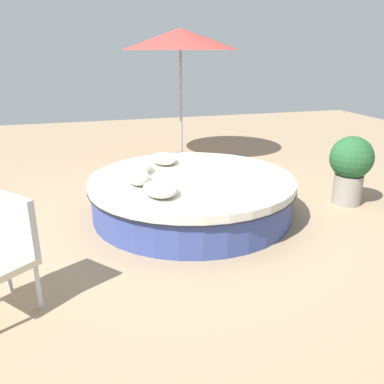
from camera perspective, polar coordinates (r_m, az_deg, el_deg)
The scene contains 9 objects.
ground_plane at distance 5.44m, azimuth 0.00°, elevation -3.10°, with size 16.00×16.00×0.00m, color #9E8466.
round_bed at distance 5.34m, azimuth 0.00°, elevation -0.45°, with size 2.69×2.69×0.52m.
throw_pillow_0 at distance 5.89m, azimuth -4.01°, elevation 4.72°, with size 0.52×0.35×0.15m, color beige.
throw_pillow_1 at distance 5.51m, azimuth -7.51°, elevation 3.72°, with size 0.53×0.32×0.18m, color beige.
throw_pillow_2 at distance 5.02m, azimuth -7.69°, elevation 2.19°, with size 0.48×0.29×0.18m, color silver.
throw_pillow_3 at distance 4.60m, azimuth -4.51°, elevation 0.46°, with size 0.54×0.39×0.15m, color beige.
patio_chair at distance 3.67m, azimuth -24.86°, elevation -7.05°, with size 0.72×0.72×0.98m.
patio_umbrella at distance 7.96m, azimuth -1.64°, elevation 20.60°, with size 2.18×2.18×2.46m.
planter at distance 6.06m, azimuth 21.43°, elevation 3.52°, with size 0.59×0.59×0.97m.
Camera 1 is at (-4.82, 1.42, 2.08)m, focal length 37.87 mm.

